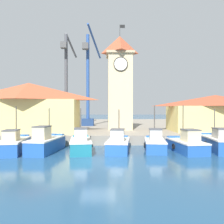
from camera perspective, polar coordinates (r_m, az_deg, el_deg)
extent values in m
plane|color=navy|center=(16.32, -3.55, -12.74)|extent=(300.00, 300.00, 0.00)
cube|color=gray|center=(42.97, -2.40, -3.72)|extent=(120.00, 40.00, 1.02)
cube|color=#2356A8|center=(21.39, -24.16, -8.15)|extent=(2.45, 5.31, 1.05)
cube|color=#2356A8|center=(23.53, -22.72, -5.76)|extent=(1.58, 0.80, 0.24)
cube|color=silver|center=(21.31, -24.16, -6.62)|extent=(2.52, 5.37, 0.12)
cube|color=beige|center=(20.40, -24.81, -5.59)|extent=(1.27, 1.66, 0.84)
cube|color=#4C4C51|center=(20.35, -24.82, -4.30)|extent=(1.36, 1.75, 0.08)
cylinder|color=#4C4742|center=(21.80, -23.75, -2.48)|extent=(0.10, 0.10, 2.89)
torus|color=black|center=(21.90, -26.47, -7.96)|extent=(0.19, 0.53, 0.52)
cube|color=#2356A8|center=(20.56, -16.77, -8.37)|extent=(2.55, 5.12, 1.13)
cube|color=#2356A8|center=(22.48, -14.47, -5.83)|extent=(1.61, 0.83, 0.24)
cube|color=silver|center=(20.48, -16.77, -6.66)|extent=(2.62, 5.19, 0.12)
cube|color=beige|center=(19.64, -17.81, -5.25)|extent=(1.30, 1.62, 1.06)
cube|color=#4C4C51|center=(19.59, -17.81, -3.60)|extent=(1.39, 1.71, 0.08)
cylinder|color=#4C4742|center=(20.91, -16.10, -2.68)|extent=(0.10, 0.10, 2.66)
torus|color=black|center=(21.20, -18.94, -8.11)|extent=(0.20, 0.53, 0.52)
cube|color=#196B7F|center=(19.91, -8.18, -8.81)|extent=(2.24, 4.63, 1.02)
cube|color=#196B7F|center=(21.78, -8.20, -6.33)|extent=(1.53, 0.77, 0.24)
cube|color=silver|center=(19.83, -8.18, -7.22)|extent=(2.30, 4.70, 0.12)
cube|color=silver|center=(18.98, -8.18, -5.87)|extent=(1.19, 1.45, 1.00)
cube|color=#4C4C51|center=(18.93, -8.18, -4.25)|extent=(1.28, 1.54, 0.08)
cylinder|color=#4C4742|center=(20.24, -8.19, -2.96)|extent=(0.10, 0.10, 2.76)
torus|color=black|center=(20.15, -10.90, -8.71)|extent=(0.18, 0.53, 0.52)
cube|color=#2356A8|center=(20.13, 1.69, -8.84)|extent=(2.48, 4.90, 0.93)
cube|color=#2356A8|center=(22.11, 2.14, -6.46)|extent=(1.63, 0.82, 0.24)
cube|color=silver|center=(20.06, 1.69, -7.39)|extent=(2.55, 4.97, 0.12)
cube|color=silver|center=(19.17, 1.49, -6.11)|extent=(1.29, 1.55, 0.97)
cube|color=#4C4C51|center=(19.12, 1.49, -4.54)|extent=(1.38, 1.64, 0.08)
cylinder|color=#4C4742|center=(20.49, 1.83, -3.18)|extent=(0.10, 0.10, 2.75)
torus|color=black|center=(20.47, -1.08, -8.68)|extent=(0.19, 0.53, 0.52)
cube|color=#2356A8|center=(20.57, 11.13, -8.66)|extent=(2.28, 4.27, 0.92)
cube|color=#2356A8|center=(22.24, 10.78, -6.45)|extent=(1.52, 0.81, 0.24)
cube|color=silver|center=(20.49, 11.13, -7.25)|extent=(2.35, 4.33, 0.12)
cube|color=beige|center=(19.72, 11.30, -5.93)|extent=(1.19, 1.35, 0.99)
cube|color=#4C4C51|center=(19.66, 11.30, -4.38)|extent=(1.28, 1.45, 0.08)
cylinder|color=#4C4742|center=(20.84, 11.03, -2.63)|extent=(0.10, 0.10, 3.13)
torus|color=black|center=(20.72, 8.48, -8.58)|extent=(0.19, 0.53, 0.52)
cube|color=#2356A8|center=(20.86, 18.74, -8.55)|extent=(2.48, 4.79, 0.92)
cube|color=#2356A8|center=(22.61, 16.41, -6.35)|extent=(1.75, 0.78, 0.24)
cube|color=silver|center=(20.78, 18.75, -7.17)|extent=(2.54, 4.86, 0.12)
cube|color=beige|center=(20.00, 19.79, -5.87)|extent=(1.34, 1.50, 0.99)
cube|color=#4C4C51|center=(19.95, 19.80, -4.34)|extent=(1.43, 1.59, 0.08)
cylinder|color=#4C4742|center=(21.14, 18.07, -2.57)|extent=(0.10, 0.10, 3.16)
torus|color=black|center=(20.61, 15.74, -8.65)|extent=(0.17, 0.53, 0.52)
cube|color=#2356A8|center=(22.40, 25.75, -7.63)|extent=(2.32, 5.29, 1.15)
cube|color=#2356A8|center=(24.47, 23.81, -5.28)|extent=(1.56, 0.76, 0.24)
cube|color=silver|center=(22.32, 25.76, -6.04)|extent=(2.39, 5.35, 0.12)
cube|color=#B2ADA3|center=(21.44, 26.63, -5.06)|extent=(1.22, 1.65, 0.81)
cube|color=#4C4C51|center=(21.40, 26.64, -3.87)|extent=(1.31, 1.73, 0.08)
cylinder|color=#4C4742|center=(22.80, 25.20, -2.48)|extent=(0.10, 0.10, 2.59)
torus|color=black|center=(22.32, 23.19, -7.65)|extent=(0.18, 0.53, 0.52)
cube|color=beige|center=(30.55, 2.05, 5.09)|extent=(3.24, 3.24, 10.25)
cube|color=tan|center=(31.40, 2.06, 14.73)|extent=(3.74, 3.74, 0.30)
pyramid|color=#B25133|center=(31.76, 2.06, 17.12)|extent=(3.74, 3.74, 2.44)
cylinder|color=white|center=(29.40, 2.27, 12.42)|extent=(1.78, 0.12, 1.78)
torus|color=#332D23|center=(29.36, 2.28, 12.44)|extent=(1.90, 0.12, 1.90)
cylinder|color=#3F3F3F|center=(32.39, 2.06, 20.55)|extent=(0.08, 0.08, 1.60)
cube|color=black|center=(32.61, 2.72, 21.44)|extent=(0.70, 0.04, 0.44)
cube|color=#E5D17A|center=(28.75, -20.92, -0.97)|extent=(11.93, 5.56, 3.94)
pyramid|color=#B25133|center=(28.83, -20.95, 5.04)|extent=(12.33, 5.96, 2.10)
cube|color=#E5D17A|center=(31.21, 25.44, -1.55)|extent=(11.51, 5.13, 3.20)
pyramid|color=#A3472D|center=(31.22, 25.46, 2.71)|extent=(11.91, 5.53, 1.45)
cube|color=#353539|center=(38.52, -11.87, -2.59)|extent=(2.00, 2.00, 1.20)
cylinder|color=#4C4C51|center=(38.88, -11.90, 9.08)|extent=(0.56, 0.56, 14.55)
cylinder|color=#4C4C51|center=(43.62, -10.54, 16.48)|extent=(1.11, 7.37, 2.56)
cube|color=#4C4C4C|center=(38.68, -12.49, 16.67)|extent=(1.00, 1.00, 1.00)
cube|color=navy|center=(37.59, -6.32, -2.65)|extent=(2.00, 2.00, 1.20)
cylinder|color=#284C93|center=(37.94, -6.33, 9.15)|extent=(0.56, 0.56, 14.35)
cylinder|color=#284C93|center=(43.13, -4.60, 17.70)|extent=(2.29, 7.80, 4.35)
cube|color=#4C4C4C|center=(37.83, -6.97, 16.69)|extent=(1.00, 1.00, 1.00)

